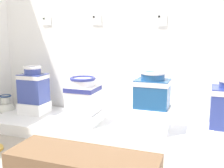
# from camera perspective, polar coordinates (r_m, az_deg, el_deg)

# --- Properties ---
(wall_back) EXTENTS (3.97, 0.06, 2.86)m
(wall_back) POSITION_cam_1_polar(r_m,az_deg,el_deg) (3.46, 4.06, 14.71)
(wall_back) COLOR white
(wall_back) RESTS_ON ground_plane
(display_platform) EXTENTS (3.25, 0.88, 0.14)m
(display_platform) POSITION_cam_1_polar(r_m,az_deg,el_deg) (3.19, 1.34, -9.82)
(display_platform) COLOR white
(display_platform) RESTS_ON ground_plane
(plinth_block_broad_patterned) EXTENTS (0.35, 0.31, 0.15)m
(plinth_block_broad_patterned) POSITION_cam_1_polar(r_m,az_deg,el_deg) (3.74, -16.25, -4.83)
(plinth_block_broad_patterned) COLOR white
(plinth_block_broad_patterned) RESTS_ON display_platform
(antique_toilet_broad_patterned) EXTENTS (0.34, 0.27, 0.49)m
(antique_toilet_broad_patterned) POSITION_cam_1_polar(r_m,az_deg,el_deg) (3.67, -16.50, -0.10)
(antique_toilet_broad_patterned) COLOR #394795
(antique_toilet_broad_patterned) RESTS_ON plinth_block_broad_patterned
(plinth_block_rightmost) EXTENTS (0.38, 0.39, 0.13)m
(plinth_block_rightmost) POSITION_cam_1_polar(r_m,az_deg,el_deg) (3.23, -6.10, -7.09)
(plinth_block_rightmost) COLOR white
(plinth_block_rightmost) RESTS_ON display_platform
(antique_toilet_rightmost) EXTENTS (0.35, 0.33, 0.42)m
(antique_toilet_rightmost) POSITION_cam_1_polar(r_m,az_deg,el_deg) (3.15, -6.20, -2.22)
(antique_toilet_rightmost) COLOR white
(antique_toilet_rightmost) RESTS_ON plinth_block_rightmost
(plinth_block_central_ornate) EXTENTS (0.39, 0.35, 0.26)m
(plinth_block_central_ornate) POSITION_cam_1_polar(r_m,az_deg,el_deg) (2.98, 8.46, -7.36)
(plinth_block_central_ornate) COLOR white
(plinth_block_central_ornate) RESTS_ON display_platform
(antique_toilet_central_ornate) EXTENTS (0.37, 0.30, 0.40)m
(antique_toilet_central_ornate) POSITION_cam_1_polar(r_m,az_deg,el_deg) (2.90, 8.64, -1.08)
(antique_toilet_central_ornate) COLOR #20528C
(antique_toilet_central_ornate) RESTS_ON plinth_block_central_ornate
(info_placard_first) EXTENTS (0.14, 0.01, 0.11)m
(info_placard_first) POSITION_cam_1_polar(r_m,az_deg,el_deg) (3.93, -13.82, 12.96)
(info_placard_first) COLOR white
(info_placard_second) EXTENTS (0.13, 0.01, 0.12)m
(info_placard_second) POSITION_cam_1_polar(r_m,az_deg,el_deg) (3.57, -3.28, 13.57)
(info_placard_second) COLOR white
(info_placard_third) EXTENTS (0.12, 0.01, 0.14)m
(info_placard_third) POSITION_cam_1_polar(r_m,az_deg,el_deg) (3.34, 10.68, 13.30)
(info_placard_third) COLOR white
(decorative_vase_corner) EXTENTS (0.24, 0.24, 0.34)m
(decorative_vase_corner) POSITION_cam_1_polar(r_m,az_deg,el_deg) (4.05, -21.70, -4.91)
(decorative_vase_corner) COLOR navy
(decorative_vase_corner) RESTS_ON ground_plane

